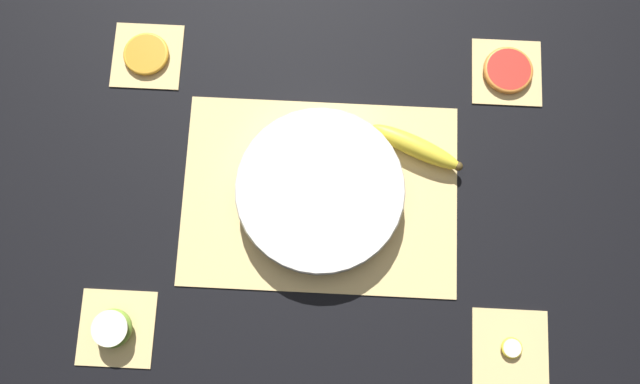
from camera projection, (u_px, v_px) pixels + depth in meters
ground_plane at (320, 195)px, 1.15m from camera, size 6.00×6.00×0.00m
bamboo_mat_center at (320, 195)px, 1.15m from camera, size 0.51×0.36×0.01m
coaster_mat_near_left at (117, 328)px, 1.10m from camera, size 0.13×0.13×0.01m
coaster_mat_near_right at (510, 348)px, 1.09m from camera, size 0.13×0.13×0.01m
coaster_mat_far_left at (147, 56)px, 1.21m from camera, size 0.13×0.13×0.01m
coaster_mat_far_right at (507, 72)px, 1.20m from camera, size 0.13×0.13×0.01m
fruit_salad_bowl at (320, 191)px, 1.12m from camera, size 0.30×0.30×0.05m
whole_banana at (416, 147)px, 1.15m from camera, size 0.18×0.11×0.04m
apple_half at (112, 328)px, 1.08m from camera, size 0.07×0.07×0.04m
orange_slice_whole at (146, 54)px, 1.20m from camera, size 0.09×0.09×0.01m
banana_coin_single at (512, 348)px, 1.09m from camera, size 0.04×0.04×0.01m
grapefruit_slice at (508, 70)px, 1.19m from camera, size 0.10×0.10×0.01m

